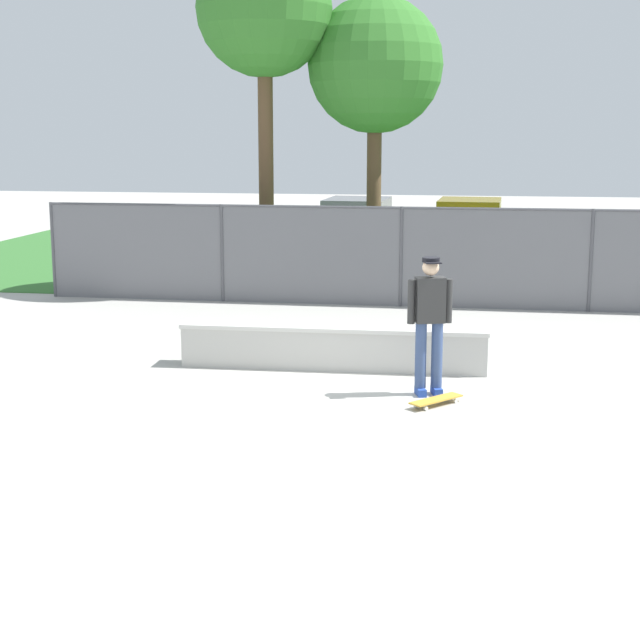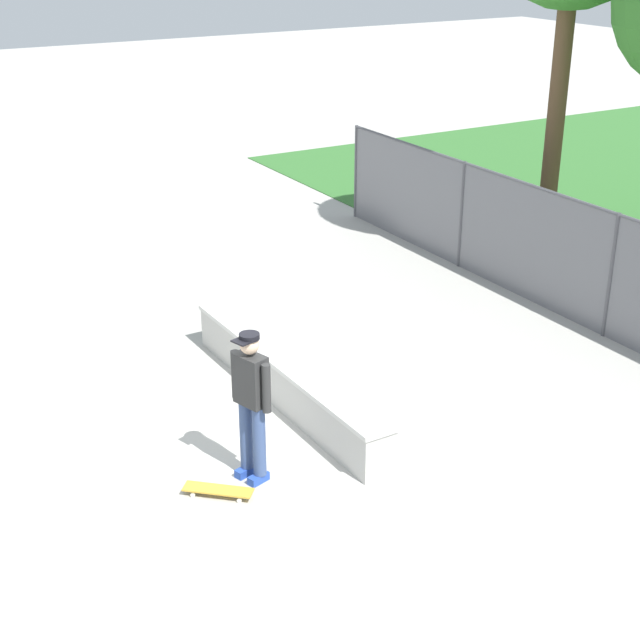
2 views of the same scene
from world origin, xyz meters
TOP-DOWN VIEW (x-y plane):
  - ground_plane at (0.00, 0.00)m, footprint 80.00×80.00m
  - concrete_ledge at (-0.59, 1.18)m, footprint 4.53×0.57m
  - skateboarder at (0.87, -0.03)m, footprint 0.58×0.37m
  - skateboard at (1.00, -0.54)m, footprint 0.68×0.73m
  - chainlink_fence at (0.00, 6.47)m, footprint 14.67×0.07m

SIDE VIEW (x-z plane):
  - ground_plane at x=0.00m, z-range 0.00..0.00m
  - skateboard at x=1.00m, z-range 0.03..0.12m
  - concrete_ledge at x=-0.59m, z-range 0.00..0.64m
  - skateboarder at x=0.87m, z-range 0.11..1.95m
  - chainlink_fence at x=0.00m, z-range 0.08..2.07m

